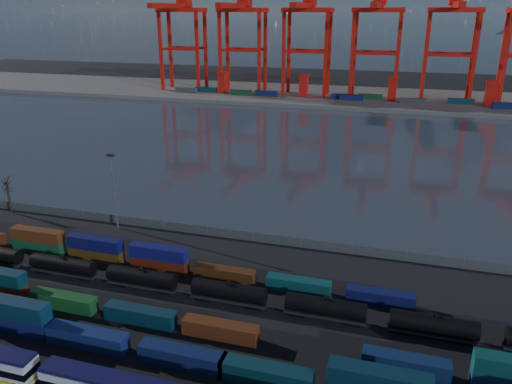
# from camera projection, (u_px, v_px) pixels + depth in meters

# --- Properties ---
(ground) EXTENTS (700.00, 700.00, 0.00)m
(ground) POSITION_uv_depth(u_px,v_px,m) (200.00, 317.00, 76.35)
(ground) COLOR black
(ground) RESTS_ON ground
(harbor_water) EXTENTS (700.00, 700.00, 0.00)m
(harbor_water) POSITION_uv_depth(u_px,v_px,m) (319.00, 148.00, 170.86)
(harbor_water) COLOR #303945
(harbor_water) RESTS_ON ground
(far_quay) EXTENTS (700.00, 70.00, 2.00)m
(far_quay) POSITION_uv_depth(u_px,v_px,m) (353.00, 97.00, 265.02)
(far_quay) COLOR #514F4C
(far_quay) RESTS_ON ground
(container_row_south) EXTENTS (139.95, 2.44, 5.20)m
(container_row_south) POSITION_uv_depth(u_px,v_px,m) (196.00, 355.00, 64.75)
(container_row_south) COLOR #404245
(container_row_south) RESTS_ON ground
(container_row_mid) EXTENTS (139.58, 2.27, 4.84)m
(container_row_mid) POSITION_uv_depth(u_px,v_px,m) (138.00, 312.00, 74.73)
(container_row_mid) COLOR #37383B
(container_row_mid) RESTS_ON ground
(container_row_north) EXTENTS (114.85, 2.20, 4.69)m
(container_row_north) POSITION_uv_depth(u_px,v_px,m) (96.00, 252.00, 93.32)
(container_row_north) COLOR #13125B
(container_row_north) RESTS_ON ground
(tanker_string) EXTENTS (121.09, 2.70, 3.87)m
(tanker_string) POSITION_uv_depth(u_px,v_px,m) (184.00, 285.00, 81.58)
(tanker_string) COLOR black
(tanker_string) RESTS_ON ground
(waterfront_fence) EXTENTS (160.12, 0.12, 2.20)m
(waterfront_fence) POSITION_uv_depth(u_px,v_px,m) (253.00, 237.00, 101.21)
(waterfront_fence) COLOR #595B5E
(waterfront_fence) RESTS_ON ground
(bare_tree) EXTENTS (2.33, 2.43, 8.92)m
(bare_tree) POSITION_uv_depth(u_px,v_px,m) (8.00, 194.00, 114.62)
(bare_tree) COLOR black
(bare_tree) RESTS_ON ground
(yard_light_mast) EXTENTS (1.60, 0.40, 16.60)m
(yard_light_mast) POSITION_uv_depth(u_px,v_px,m) (114.00, 187.00, 104.69)
(yard_light_mast) COLOR slate
(yard_light_mast) RESTS_ON ground
(gantry_cranes) EXTENTS (199.82, 47.65, 64.53)m
(gantry_cranes) POSITION_uv_depth(u_px,v_px,m) (342.00, 21.00, 247.84)
(gantry_cranes) COLOR red
(gantry_cranes) RESTS_ON ground
(quay_containers) EXTENTS (172.58, 10.99, 2.60)m
(quay_containers) POSITION_uv_depth(u_px,v_px,m) (329.00, 96.00, 254.13)
(quay_containers) COLOR navy
(quay_containers) RESTS_ON far_quay
(straddle_carriers) EXTENTS (140.00, 7.00, 11.10)m
(straddle_carriers) POSITION_uv_depth(u_px,v_px,m) (347.00, 87.00, 254.37)
(straddle_carriers) COLOR red
(straddle_carriers) RESTS_ON far_quay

